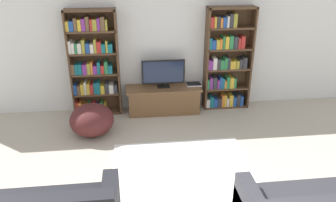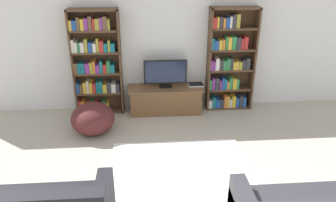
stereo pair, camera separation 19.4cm
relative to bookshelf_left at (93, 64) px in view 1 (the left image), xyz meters
The scene contains 8 objects.
wall_back 1.35m from the bookshelf_left, ahead, with size 8.80×0.06×2.60m.
bookshelf_left is the anchor object (origin of this frame).
bookshelf_right 2.63m from the bookshelf_left, ahead, with size 0.93×0.30×2.06m.
tv_stand 1.55m from the bookshelf_left, ahead, with size 1.49×0.51×0.53m.
television 1.36m from the bookshelf_left, ahead, with size 0.85×0.16×0.56m.
laptop 2.02m from the bookshelf_left, ahead, with size 0.30×0.24×0.03m.
area_rug 2.82m from the bookshelf_left, 57.18° to the right, with size 2.09×1.74×0.02m.
beanbag_ottoman 1.17m from the bookshelf_left, 90.39° to the right, with size 0.77×0.77×0.56m, color #4C1E1E.
Camera 1 is at (-0.56, -2.10, 2.95)m, focal length 35.00 mm.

